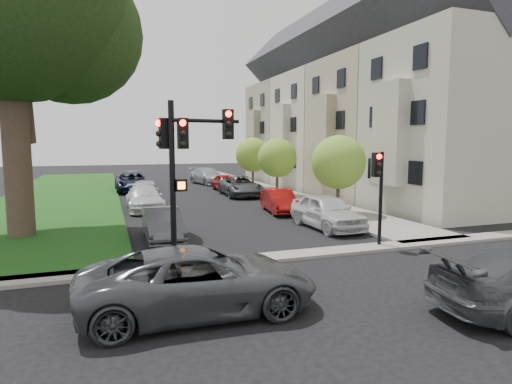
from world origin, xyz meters
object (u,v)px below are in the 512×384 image
object	(u,v)px
small_tree_c	(253,155)
car_parked_3	(226,182)
traffic_signal_main	(185,153)
car_parked_4	(208,176)
small_tree_b	(277,158)
small_tree_a	(338,162)
car_parked_0	(327,211)
car_parked_6	(144,198)
car_parked_9	(133,178)
car_parked_5	(163,224)
car_parked_1	(280,201)
car_parked_7	(144,191)
car_parked_8	(132,182)
car_parked_2	(241,186)
traffic_signal_secondary	(379,181)
car_cross_near	(199,280)

from	to	relation	value
small_tree_c	car_parked_3	distance (m)	3.51
traffic_signal_main	car_parked_4	size ratio (longest dim) A/B	1.01
small_tree_b	car_parked_4	bearing A→B (deg)	103.50
small_tree_a	small_tree_c	world-z (taller)	small_tree_c
car_parked_0	small_tree_c	bearing A→B (deg)	80.86
car_parked_6	car_parked_9	world-z (taller)	car_parked_6
traffic_signal_main	car_parked_9	xyz separation A→B (m)	(-0.05, 28.10, -3.01)
car_parked_3	car_parked_4	bearing A→B (deg)	90.66
car_parked_0	car_parked_5	world-z (taller)	car_parked_0
car_parked_1	car_parked_0	bearing A→B (deg)	-78.86
small_tree_b	car_parked_7	size ratio (longest dim) A/B	0.94
car_parked_4	car_parked_8	bearing A→B (deg)	-161.14
small_tree_a	car_parked_6	bearing A→B (deg)	150.98
car_parked_8	traffic_signal_main	bearing A→B (deg)	-89.75
car_parked_1	car_parked_7	xyz separation A→B (m)	(-7.02, 6.64, 0.11)
small_tree_c	car_parked_3	bearing A→B (deg)	-165.38
car_parked_3	car_parked_4	distance (m)	6.33
traffic_signal_main	car_parked_5	xyz separation A→B (m)	(-0.30, 3.94, -3.01)
car_parked_6	small_tree_c	bearing A→B (deg)	42.17
car_parked_2	traffic_signal_secondary	bearing A→B (deg)	-86.44
traffic_signal_secondary	car_parked_0	size ratio (longest dim) A/B	0.78
car_parked_5	car_parked_8	world-z (taller)	car_parked_8
car_parked_5	car_parked_9	world-z (taller)	car_parked_9
small_tree_a	car_parked_5	world-z (taller)	small_tree_a
car_parked_0	car_parked_2	world-z (taller)	car_parked_0
small_tree_a	car_parked_3	bearing A→B (deg)	100.72
car_parked_7	car_parked_8	world-z (taller)	car_parked_8
small_tree_c	car_parked_0	bearing A→B (deg)	-97.45
small_tree_c	small_tree_b	bearing A→B (deg)	-90.00
car_parked_5	small_tree_c	bearing A→B (deg)	60.90
small_tree_a	car_parked_0	xyz separation A→B (m)	(-2.27, -2.94, -2.14)
small_tree_b	car_parked_7	distance (m)	9.86
traffic_signal_main	car_parked_7	size ratio (longest dim) A/B	1.16
car_parked_1	car_parked_7	world-z (taller)	car_parked_7
small_tree_b	car_parked_6	xyz separation A→B (m)	(-9.90, -3.37, -2.16)
traffic_signal_secondary	car_parked_2	xyz separation A→B (m)	(-0.19, 17.03, -1.81)
car_parked_6	car_parked_7	xyz separation A→B (m)	(0.26, 3.19, 0.06)
traffic_signal_secondary	car_parked_2	world-z (taller)	traffic_signal_secondary
car_parked_0	car_parked_1	distance (m)	4.99
car_parked_3	car_parked_0	bearing A→B (deg)	-89.02
car_parked_0	car_parked_1	bearing A→B (deg)	92.30
small_tree_c	car_parked_4	world-z (taller)	small_tree_c
car_parked_5	car_parked_6	size ratio (longest dim) A/B	0.82
car_parked_1	car_parked_9	distance (m)	20.47
car_parked_3	car_parked_8	size ratio (longest dim) A/B	0.74
traffic_signal_main	traffic_signal_secondary	bearing A→B (deg)	-0.33
car_parked_7	car_parked_9	xyz separation A→B (m)	(0.00, 12.59, -0.11)
car_parked_0	car_parked_3	bearing A→B (deg)	89.45
small_tree_a	car_parked_7	distance (m)	13.15
car_cross_near	car_parked_8	xyz separation A→B (m)	(-0.02, 26.65, 0.01)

